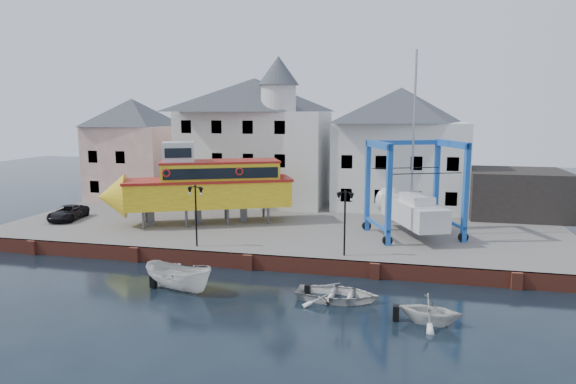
# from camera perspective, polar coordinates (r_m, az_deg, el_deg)

# --- Properties ---
(ground) EXTENTS (140.00, 140.00, 0.00)m
(ground) POSITION_cam_1_polar(r_m,az_deg,el_deg) (33.32, -4.44, -8.60)
(ground) COLOR black
(ground) RESTS_ON ground
(hardstanding) EXTENTS (44.00, 22.00, 1.00)m
(hardstanding) POSITION_cam_1_polar(r_m,az_deg,el_deg) (43.45, -0.10, -3.71)
(hardstanding) COLOR slate
(hardstanding) RESTS_ON ground
(quay_wall) EXTENTS (44.00, 0.47, 1.00)m
(quay_wall) POSITION_cam_1_polar(r_m,az_deg,el_deg) (33.27, -4.40, -7.73)
(quay_wall) COLOR brown
(quay_wall) RESTS_ON ground
(building_pink) EXTENTS (8.00, 7.00, 10.30)m
(building_pink) POSITION_cam_1_polar(r_m,az_deg,el_deg) (55.75, -16.77, 4.60)
(building_pink) COLOR tan
(building_pink) RESTS_ON hardstanding
(building_white_main) EXTENTS (14.00, 8.30, 14.00)m
(building_white_main) POSITION_cam_1_polar(r_m,az_deg,el_deg) (50.85, -3.57, 5.92)
(building_white_main) COLOR silver
(building_white_main) RESTS_ON hardstanding
(building_white_right) EXTENTS (12.00, 8.00, 11.20)m
(building_white_right) POSITION_cam_1_polar(r_m,az_deg,el_deg) (49.40, 12.31, 4.78)
(building_white_right) COLOR silver
(building_white_right) RESTS_ON hardstanding
(shed_dark) EXTENTS (8.00, 7.00, 4.00)m
(shed_dark) POSITION_cam_1_polar(r_m,az_deg,el_deg) (48.71, 23.97, -0.11)
(shed_dark) COLOR black
(shed_dark) RESTS_ON hardstanding
(lamp_post_left) EXTENTS (1.12, 0.32, 4.20)m
(lamp_post_left) POSITION_cam_1_polar(r_m,az_deg,el_deg) (34.80, -10.23, -0.88)
(lamp_post_left) COLOR black
(lamp_post_left) RESTS_ON hardstanding
(lamp_post_right) EXTENTS (1.12, 0.32, 4.20)m
(lamp_post_right) POSITION_cam_1_polar(r_m,az_deg,el_deg) (32.23, 6.35, -1.58)
(lamp_post_right) COLOR black
(lamp_post_right) RESTS_ON hardstanding
(tour_boat) EXTENTS (15.38, 9.51, 6.63)m
(tour_boat) POSITION_cam_1_polar(r_m,az_deg,el_deg) (41.98, -10.01, 0.74)
(tour_boat) COLOR #59595E
(tour_boat) RESTS_ON hardstanding
(travel_lift) EXTENTS (7.59, 9.03, 13.35)m
(travel_lift) POSITION_cam_1_polar(r_m,az_deg,el_deg) (39.10, 13.32, -1.31)
(travel_lift) COLOR #1D62A1
(travel_lift) RESTS_ON hardstanding
(van) EXTENTS (2.63, 4.58, 1.20)m
(van) POSITION_cam_1_polar(r_m,az_deg,el_deg) (46.94, -23.26, -2.12)
(van) COLOR black
(van) RESTS_ON hardstanding
(motorboat_a) EXTENTS (4.83, 2.85, 1.75)m
(motorboat_a) POSITION_cam_1_polar(r_m,az_deg,el_deg) (30.28, -11.98, -10.61)
(motorboat_a) COLOR silver
(motorboat_a) RESTS_ON ground
(motorboat_b) EXTENTS (4.56, 3.33, 0.92)m
(motorboat_b) POSITION_cam_1_polar(r_m,az_deg,el_deg) (28.29, 5.43, -11.87)
(motorboat_b) COLOR silver
(motorboat_b) RESTS_ON ground
(motorboat_c) EXTENTS (3.36, 3.02, 1.56)m
(motorboat_c) POSITION_cam_1_polar(r_m,az_deg,el_deg) (26.21, 15.49, -13.91)
(motorboat_c) COLOR silver
(motorboat_c) RESTS_ON ground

